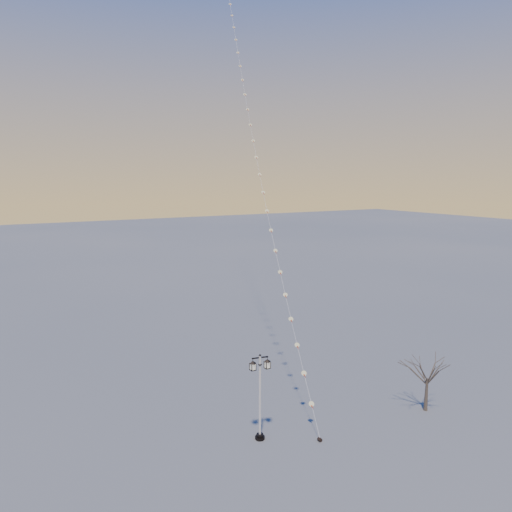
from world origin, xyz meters
TOP-DOWN VIEW (x-y plane):
  - ground at (0.00, 0.00)m, footprint 300.00×300.00m
  - street_lamp at (-1.97, 2.58)m, footprint 1.26×0.61m
  - bare_tree at (8.82, 0.21)m, footprint 2.36×2.36m
  - kite_train at (8.25, 21.39)m, footprint 15.48×41.97m

SIDE VIEW (x-z plane):
  - ground at x=0.00m, z-range 0.00..0.00m
  - bare_tree at x=8.82m, z-range 0.76..4.68m
  - street_lamp at x=-1.97m, z-range 0.27..5.29m
  - kite_train at x=8.25m, z-range -0.09..41.80m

